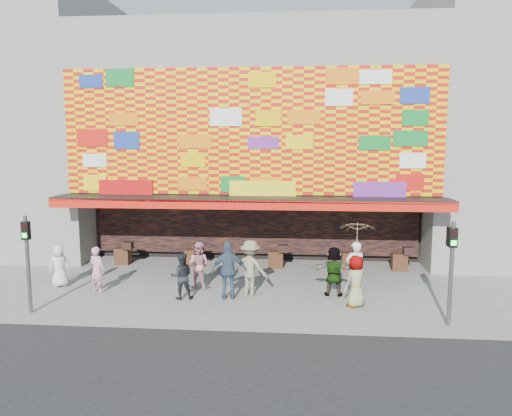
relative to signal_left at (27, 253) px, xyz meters
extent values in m
plane|color=slate|center=(6.20, 1.50, -1.86)|extent=(90.00, 90.00, 0.00)
cube|color=black|center=(6.20, -5.00, -1.85)|extent=(30.00, 8.00, 0.02)
cube|color=gray|center=(6.20, 9.50, 4.64)|extent=(15.00, 8.00, 7.00)
cube|color=black|center=(6.20, 10.50, -0.36)|extent=(15.00, 6.00, 3.00)
cube|color=gray|center=(-1.10, 6.50, -0.36)|extent=(0.40, 2.00, 3.00)
cube|color=gray|center=(13.50, 6.50, -0.36)|extent=(0.40, 2.00, 3.00)
cube|color=black|center=(6.20, 4.90, 1.14)|extent=(15.20, 1.60, 0.12)
cube|color=red|center=(6.20, 4.12, 0.99)|extent=(15.20, 0.04, 0.35)
cube|color=#E7C600|center=(6.20, 5.46, 3.69)|extent=(14.80, 0.08, 4.90)
cube|color=black|center=(6.20, 7.35, -0.31)|extent=(14.00, 0.25, 2.50)
cylinder|color=#59595B|center=(0.00, 0.00, -0.36)|extent=(0.12, 0.12, 3.00)
cube|color=black|center=(0.00, 0.00, 0.69)|extent=(0.22, 0.18, 0.55)
cube|color=black|center=(0.00, -0.09, 0.82)|extent=(0.14, 0.02, 0.14)
cube|color=#19E533|center=(0.00, -0.09, 0.56)|extent=(0.14, 0.02, 0.14)
cylinder|color=#59595B|center=(12.40, 0.00, -0.36)|extent=(0.12, 0.12, 3.00)
cube|color=black|center=(12.40, 0.00, 0.69)|extent=(0.22, 0.18, 0.55)
cube|color=black|center=(12.40, -0.09, 0.82)|extent=(0.14, 0.02, 0.14)
cube|color=#19E533|center=(12.40, -0.09, 0.56)|extent=(0.14, 0.02, 0.14)
imported|color=silver|center=(-0.40, 2.72, -1.10)|extent=(0.88, 0.77, 1.52)
imported|color=#C68098|center=(1.23, 2.15, -1.05)|extent=(0.69, 0.57, 1.62)
imported|color=black|center=(4.29, 1.74, -1.09)|extent=(0.87, 0.75, 1.54)
imported|color=#7C755A|center=(6.51, 2.37, -0.92)|extent=(1.38, 1.06, 1.88)
imported|color=#394F65|center=(5.84, 1.87, -0.89)|extent=(1.21, 0.72, 1.94)
imported|color=gray|center=(9.33, 2.54, -1.02)|extent=(1.60, 0.62, 1.68)
imported|color=gray|center=(9.95, 1.43, -1.03)|extent=(0.96, 0.90, 1.66)
imported|color=silver|center=(10.05, 2.64, -0.93)|extent=(0.76, 0.58, 1.85)
imported|color=#C57F88|center=(4.60, 3.04, -1.03)|extent=(0.97, 0.86, 1.67)
imported|color=#DDBD8B|center=(9.95, 1.43, 0.35)|extent=(1.13, 1.15, 1.01)
cylinder|color=#4C3326|center=(9.95, 1.43, -0.61)|extent=(0.02, 0.02, 1.00)
camera|label=1|loc=(8.14, -14.00, 3.38)|focal=35.00mm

